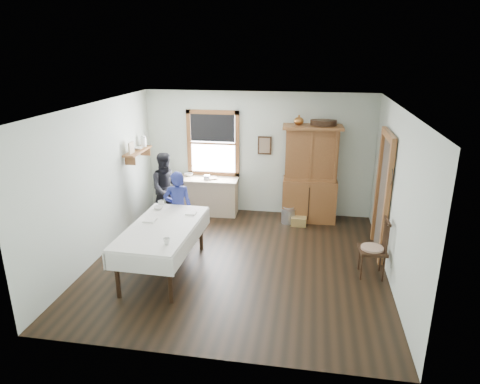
% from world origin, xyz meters
% --- Properties ---
extents(room, '(5.01, 5.01, 2.70)m').
position_xyz_m(room, '(0.00, 0.00, 1.35)').
color(room, black).
rests_on(room, ground).
extents(window, '(1.18, 0.07, 1.48)m').
position_xyz_m(window, '(-1.00, 2.46, 1.64)').
color(window, white).
rests_on(window, room).
extents(doorway, '(0.09, 1.14, 2.22)m').
position_xyz_m(doorway, '(2.46, 0.85, 1.16)').
color(doorway, '#463C32').
rests_on(doorway, room).
extents(wall_shelf, '(0.24, 1.00, 0.44)m').
position_xyz_m(wall_shelf, '(-2.37, 1.54, 1.57)').
color(wall_shelf, brown).
rests_on(wall_shelf, room).
extents(framed_picture, '(0.30, 0.04, 0.40)m').
position_xyz_m(framed_picture, '(0.15, 2.46, 1.55)').
color(framed_picture, '#352212').
rests_on(framed_picture, room).
extents(rug_beater, '(0.01, 0.27, 0.27)m').
position_xyz_m(rug_beater, '(2.45, 0.30, 1.72)').
color(rug_beater, black).
rests_on(rug_beater, room).
extents(work_counter, '(1.45, 0.59, 0.82)m').
position_xyz_m(work_counter, '(-1.12, 2.17, 0.41)').
color(work_counter, tan).
rests_on(work_counter, room).
extents(china_hutch, '(1.24, 0.63, 2.07)m').
position_xyz_m(china_hutch, '(1.16, 2.16, 1.03)').
color(china_hutch, brown).
rests_on(china_hutch, room).
extents(dining_table, '(1.13, 2.07, 0.82)m').
position_xyz_m(dining_table, '(-1.18, -0.52, 0.41)').
color(dining_table, white).
rests_on(dining_table, room).
extents(spindle_chair, '(0.49, 0.49, 1.01)m').
position_xyz_m(spindle_chair, '(2.22, -0.10, 0.50)').
color(spindle_chair, '#352212').
rests_on(spindle_chair, room).
extents(pail, '(0.37, 0.37, 0.32)m').
position_xyz_m(pail, '(0.75, 1.93, 0.16)').
color(pail, '#A3A6AC').
rests_on(pail, room).
extents(wicker_basket, '(0.32, 0.23, 0.19)m').
position_xyz_m(wicker_basket, '(0.98, 1.80, 0.09)').
color(wicker_basket, tan).
rests_on(wicker_basket, room).
extents(woman_blue, '(0.56, 0.45, 1.33)m').
position_xyz_m(woman_blue, '(-1.25, 0.55, 0.67)').
color(woman_blue, navy).
rests_on(woman_blue, room).
extents(figure_dark, '(0.86, 0.81, 1.41)m').
position_xyz_m(figure_dark, '(-1.80, 1.55, 0.70)').
color(figure_dark, black).
rests_on(figure_dark, room).
extents(table_cup_a, '(0.14, 0.14, 0.09)m').
position_xyz_m(table_cup_a, '(-1.51, 0.39, 0.86)').
color(table_cup_a, white).
rests_on(table_cup_a, dining_table).
extents(table_cup_b, '(0.12, 0.12, 0.10)m').
position_xyz_m(table_cup_b, '(-0.88, -1.16, 0.87)').
color(table_cup_b, white).
rests_on(table_cup_b, dining_table).
extents(table_bowl, '(0.22, 0.22, 0.05)m').
position_xyz_m(table_bowl, '(-1.51, 0.21, 0.84)').
color(table_bowl, white).
rests_on(table_bowl, dining_table).
extents(counter_book, '(0.24, 0.27, 0.02)m').
position_xyz_m(counter_book, '(-1.07, 2.17, 0.83)').
color(counter_book, '#7E6954').
rests_on(counter_book, work_counter).
extents(counter_bowl, '(0.22, 0.22, 0.06)m').
position_xyz_m(counter_bowl, '(-1.54, 2.31, 0.85)').
color(counter_bowl, white).
rests_on(counter_bowl, work_counter).
extents(shelf_bowl, '(0.22, 0.22, 0.05)m').
position_xyz_m(shelf_bowl, '(-2.37, 1.55, 1.60)').
color(shelf_bowl, white).
rests_on(shelf_bowl, wall_shelf).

